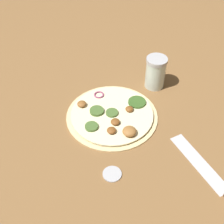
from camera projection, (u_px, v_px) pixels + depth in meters
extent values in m
plane|color=brown|center=(112.00, 116.00, 0.90)|extent=(3.00, 3.00, 0.00)
cylinder|color=beige|center=(112.00, 115.00, 0.90)|extent=(0.26, 0.26, 0.01)
cylinder|color=beige|center=(112.00, 114.00, 0.90)|extent=(0.24, 0.24, 0.00)
cylinder|color=#47662D|center=(112.00, 111.00, 0.90)|extent=(0.04, 0.04, 0.01)
ellipsoid|color=#996633|center=(128.00, 132.00, 0.83)|extent=(0.04, 0.04, 0.02)
ellipsoid|color=brown|center=(82.00, 104.00, 0.91)|extent=(0.03, 0.03, 0.01)
ellipsoid|color=brown|center=(115.00, 122.00, 0.86)|extent=(0.03, 0.03, 0.01)
cylinder|color=#47662D|center=(92.00, 126.00, 0.85)|extent=(0.04, 0.04, 0.01)
torus|color=#934266|center=(99.00, 95.00, 0.95)|extent=(0.03, 0.03, 0.00)
cylinder|color=#385B23|center=(137.00, 102.00, 0.92)|extent=(0.05, 0.05, 0.01)
ellipsoid|color=brown|center=(129.00, 109.00, 0.90)|extent=(0.02, 0.02, 0.01)
ellipsoid|color=brown|center=(111.00, 130.00, 0.84)|extent=(0.03, 0.03, 0.01)
cylinder|color=#47662D|center=(97.00, 111.00, 0.90)|extent=(0.04, 0.04, 0.01)
cube|color=silver|center=(199.00, 163.00, 0.78)|extent=(0.05, 0.20, 0.00)
cylinder|color=silver|center=(155.00, 74.00, 0.97)|extent=(0.06, 0.06, 0.09)
cylinder|color=#B2B2B7|center=(157.00, 60.00, 0.93)|extent=(0.06, 0.06, 0.01)
cylinder|color=#B2B2B7|center=(112.00, 174.00, 0.76)|extent=(0.05, 0.05, 0.01)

